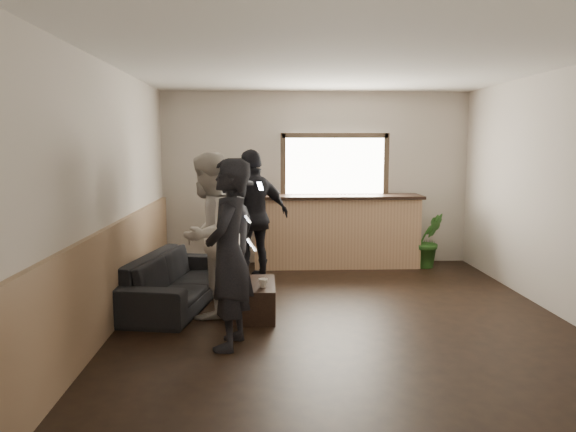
{
  "coord_description": "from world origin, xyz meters",
  "views": [
    {
      "loc": [
        -0.86,
        -6.16,
        1.95
      ],
      "look_at": [
        -0.57,
        0.4,
        1.11
      ],
      "focal_mm": 35.0,
      "sensor_mm": 36.0,
      "label": 1
    }
  ],
  "objects_px": {
    "sofa": "(176,280)",
    "person_b": "(209,235)",
    "coffee_table": "(254,299)",
    "person_c": "(231,231)",
    "person_d": "(253,216)",
    "potted_plant": "(428,240)",
    "bar_counter": "(336,226)",
    "cup_b": "(263,283)",
    "person_a": "(229,254)",
    "cup_a": "(244,276)"
  },
  "relations": [
    {
      "from": "sofa",
      "to": "person_b",
      "type": "bearing_deg",
      "value": -125.44
    },
    {
      "from": "coffee_table",
      "to": "person_c",
      "type": "height_order",
      "value": "person_c"
    },
    {
      "from": "sofa",
      "to": "person_d",
      "type": "xyz_separation_m",
      "value": [
        0.92,
        1.08,
        0.63
      ]
    },
    {
      "from": "potted_plant",
      "to": "coffee_table",
      "type": "bearing_deg",
      "value": -138.4
    },
    {
      "from": "coffee_table",
      "to": "person_c",
      "type": "distance_m",
      "value": 1.15
    },
    {
      "from": "person_b",
      "to": "person_d",
      "type": "height_order",
      "value": "person_d"
    },
    {
      "from": "potted_plant",
      "to": "sofa",
      "type": "bearing_deg",
      "value": -152.45
    },
    {
      "from": "bar_counter",
      "to": "cup_b",
      "type": "bearing_deg",
      "value": -112.66
    },
    {
      "from": "potted_plant",
      "to": "person_a",
      "type": "distance_m",
      "value": 4.53
    },
    {
      "from": "cup_a",
      "to": "person_b",
      "type": "height_order",
      "value": "person_b"
    },
    {
      "from": "cup_b",
      "to": "person_d",
      "type": "xyz_separation_m",
      "value": [
        -0.13,
        1.78,
        0.51
      ]
    },
    {
      "from": "person_b",
      "to": "person_d",
      "type": "distance_m",
      "value": 1.62
    },
    {
      "from": "potted_plant",
      "to": "person_b",
      "type": "distance_m",
      "value": 4.05
    },
    {
      "from": "sofa",
      "to": "coffee_table",
      "type": "height_order",
      "value": "sofa"
    },
    {
      "from": "bar_counter",
      "to": "potted_plant",
      "type": "bearing_deg",
      "value": -7.25
    },
    {
      "from": "person_d",
      "to": "cup_b",
      "type": "bearing_deg",
      "value": 66.92
    },
    {
      "from": "coffee_table",
      "to": "cup_b",
      "type": "distance_m",
      "value": 0.32
    },
    {
      "from": "potted_plant",
      "to": "cup_a",
      "type": "bearing_deg",
      "value": -141.31
    },
    {
      "from": "cup_a",
      "to": "person_b",
      "type": "relative_size",
      "value": 0.06
    },
    {
      "from": "person_a",
      "to": "person_b",
      "type": "distance_m",
      "value": 1.06
    },
    {
      "from": "person_a",
      "to": "person_d",
      "type": "relative_size",
      "value": 0.97
    },
    {
      "from": "coffee_table",
      "to": "cup_a",
      "type": "bearing_deg",
      "value": 130.76
    },
    {
      "from": "coffee_table",
      "to": "person_a",
      "type": "height_order",
      "value": "person_a"
    },
    {
      "from": "coffee_table",
      "to": "person_b",
      "type": "xyz_separation_m",
      "value": [
        -0.51,
        0.03,
        0.74
      ]
    },
    {
      "from": "bar_counter",
      "to": "person_b",
      "type": "bearing_deg",
      "value": -124.66
    },
    {
      "from": "person_b",
      "to": "sofa",
      "type": "bearing_deg",
      "value": -113.26
    },
    {
      "from": "bar_counter",
      "to": "person_d",
      "type": "relative_size",
      "value": 1.43
    },
    {
      "from": "person_b",
      "to": "cup_b",
      "type": "bearing_deg",
      "value": 92.09
    },
    {
      "from": "potted_plant",
      "to": "person_d",
      "type": "relative_size",
      "value": 0.46
    },
    {
      "from": "person_c",
      "to": "person_a",
      "type": "bearing_deg",
      "value": 21.87
    },
    {
      "from": "person_d",
      "to": "person_c",
      "type": "bearing_deg",
      "value": 41.06
    },
    {
      "from": "sofa",
      "to": "person_d",
      "type": "distance_m",
      "value": 1.56
    },
    {
      "from": "coffee_table",
      "to": "bar_counter",
      "type": "bearing_deg",
      "value": 63.99
    },
    {
      "from": "cup_a",
      "to": "potted_plant",
      "type": "xyz_separation_m",
      "value": [
        2.85,
        2.28,
        0.01
      ]
    },
    {
      "from": "cup_a",
      "to": "person_d",
      "type": "bearing_deg",
      "value": 86.49
    },
    {
      "from": "sofa",
      "to": "person_d",
      "type": "height_order",
      "value": "person_d"
    },
    {
      "from": "sofa",
      "to": "cup_a",
      "type": "xyz_separation_m",
      "value": [
        0.84,
        -0.36,
        0.12
      ]
    },
    {
      "from": "bar_counter",
      "to": "person_a",
      "type": "height_order",
      "value": "bar_counter"
    },
    {
      "from": "sofa",
      "to": "cup_a",
      "type": "bearing_deg",
      "value": -102.7
    },
    {
      "from": "person_b",
      "to": "person_d",
      "type": "bearing_deg",
      "value": -174.27
    },
    {
      "from": "cup_b",
      "to": "person_b",
      "type": "xyz_separation_m",
      "value": [
        -0.61,
        0.23,
        0.5
      ]
    },
    {
      "from": "cup_b",
      "to": "person_b",
      "type": "bearing_deg",
      "value": 159.33
    },
    {
      "from": "coffee_table",
      "to": "cup_a",
      "type": "relative_size",
      "value": 7.12
    },
    {
      "from": "bar_counter",
      "to": "cup_a",
      "type": "distance_m",
      "value": 2.84
    },
    {
      "from": "potted_plant",
      "to": "person_a",
      "type": "xyz_separation_m",
      "value": [
        -2.95,
        -3.41,
        0.47
      ]
    },
    {
      "from": "person_b",
      "to": "person_a",
      "type": "bearing_deg",
      "value": 38.47
    },
    {
      "from": "person_c",
      "to": "potted_plant",
      "type": "bearing_deg",
      "value": 136.02
    },
    {
      "from": "coffee_table",
      "to": "person_d",
      "type": "distance_m",
      "value": 1.75
    },
    {
      "from": "cup_b",
      "to": "potted_plant",
      "type": "xyz_separation_m",
      "value": [
        2.63,
        2.62,
        0.01
      ]
    },
    {
      "from": "cup_a",
      "to": "person_d",
      "type": "relative_size",
      "value": 0.06
    }
  ]
}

